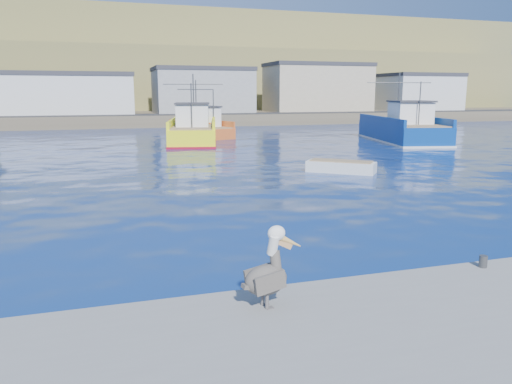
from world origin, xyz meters
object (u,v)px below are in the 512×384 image
at_px(skiff_mid, 341,168).
at_px(pelican, 268,273).
at_px(boat_orange, 202,128).
at_px(trawler_yellow_b, 194,131).
at_px(trawler_blue, 403,129).

height_order(skiff_mid, pelican, pelican).
bearing_deg(pelican, boat_orange, 80.47).
relative_size(trawler_yellow_b, pelican, 7.78).
bearing_deg(pelican, skiff_mid, 59.24).
distance_m(skiff_mid, pelican, 21.09).
bearing_deg(trawler_blue, pelican, -126.85).
bearing_deg(pelican, trawler_yellow_b, 81.90).
height_order(boat_orange, pelican, boat_orange).
distance_m(boat_orange, pelican, 45.20).
relative_size(trawler_blue, pelican, 8.69).
xyz_separation_m(trawler_blue, boat_orange, (-18.17, 10.35, -0.13)).
distance_m(trawler_yellow_b, boat_orange, 5.70).
relative_size(skiff_mid, pelican, 2.43).
relative_size(trawler_blue, skiff_mid, 3.57).
bearing_deg(boat_orange, skiff_mid, -82.90).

